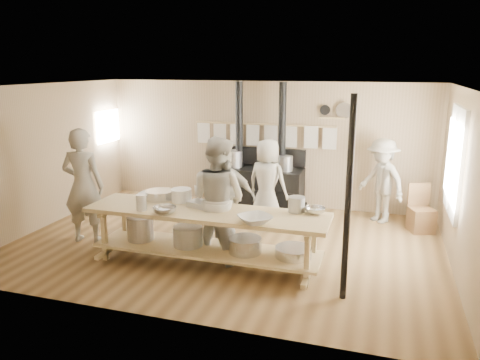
% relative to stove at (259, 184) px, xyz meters
% --- Properties ---
extents(ground, '(7.00, 7.00, 0.00)m').
position_rel_stove_xyz_m(ground, '(0.01, -2.12, -0.52)').
color(ground, brown).
rests_on(ground, ground).
extents(room_shell, '(7.00, 7.00, 7.00)m').
position_rel_stove_xyz_m(room_shell, '(0.01, -2.12, 1.10)').
color(room_shell, tan).
rests_on(room_shell, ground).
extents(window_right, '(0.09, 1.50, 1.65)m').
position_rel_stove_xyz_m(window_right, '(3.48, -1.52, 0.98)').
color(window_right, beige).
rests_on(window_right, ground).
extents(left_opening, '(0.00, 0.90, 0.90)m').
position_rel_stove_xyz_m(left_opening, '(-3.44, -0.12, 1.08)').
color(left_opening, white).
rests_on(left_opening, ground).
extents(stove, '(1.90, 0.75, 2.60)m').
position_rel_stove_xyz_m(stove, '(0.00, 0.00, 0.00)').
color(stove, black).
rests_on(stove, ground).
extents(towel_rail, '(3.00, 0.04, 0.47)m').
position_rel_stove_xyz_m(towel_rail, '(0.01, 0.28, 1.03)').
color(towel_rail, tan).
rests_on(towel_rail, ground).
extents(back_wall_shelf, '(0.63, 0.14, 0.32)m').
position_rel_stove_xyz_m(back_wall_shelf, '(1.47, 0.32, 1.48)').
color(back_wall_shelf, tan).
rests_on(back_wall_shelf, ground).
extents(prep_table, '(3.60, 0.90, 0.85)m').
position_rel_stove_xyz_m(prep_table, '(-0.00, -3.02, -0.00)').
color(prep_table, tan).
rests_on(prep_table, ground).
extents(support_post, '(0.08, 0.08, 2.60)m').
position_rel_stove_xyz_m(support_post, '(2.06, -3.47, 0.78)').
color(support_post, black).
rests_on(support_post, ground).
extents(cook_far_left, '(0.77, 0.57, 1.94)m').
position_rel_stove_xyz_m(cook_far_left, '(-2.29, -2.72, 0.45)').
color(cook_far_left, '#A5A192').
rests_on(cook_far_left, ground).
extents(cook_left, '(1.09, 0.96, 1.91)m').
position_rel_stove_xyz_m(cook_left, '(0.10, -2.74, 0.43)').
color(cook_left, '#A5A192').
rests_on(cook_left, ground).
extents(cook_center, '(0.90, 0.70, 1.62)m').
position_rel_stove_xyz_m(cook_center, '(0.41, -0.93, 0.29)').
color(cook_center, '#A5A192').
rests_on(cook_center, ground).
extents(cook_right, '(1.02, 0.57, 1.64)m').
position_rel_stove_xyz_m(cook_right, '(0.04, -2.21, 0.30)').
color(cook_right, '#A5A192').
rests_on(cook_right, ground).
extents(cook_by_window, '(1.17, 1.14, 1.61)m').
position_rel_stove_xyz_m(cook_by_window, '(2.43, -0.17, 0.28)').
color(cook_by_window, '#A5A192').
rests_on(cook_by_window, ground).
extents(chair, '(0.51, 0.51, 0.86)m').
position_rel_stove_xyz_m(chair, '(3.15, -0.51, -0.27)').
color(chair, brown).
rests_on(chair, ground).
extents(bowl_white_a, '(0.41, 0.41, 0.09)m').
position_rel_stove_xyz_m(bowl_white_a, '(-1.06, -2.69, 0.38)').
color(bowl_white_a, white).
rests_on(bowl_white_a, prep_table).
extents(bowl_steel_a, '(0.47, 0.47, 0.11)m').
position_rel_stove_xyz_m(bowl_steel_a, '(-0.49, -3.35, 0.38)').
color(bowl_steel_a, silver).
rests_on(bowl_steel_a, prep_table).
extents(bowl_white_b, '(0.62, 0.62, 0.11)m').
position_rel_stove_xyz_m(bowl_white_b, '(0.84, -3.35, 0.38)').
color(bowl_white_b, white).
rests_on(bowl_white_b, prep_table).
extents(bowl_steel_b, '(0.32, 0.32, 0.09)m').
position_rel_stove_xyz_m(bowl_steel_b, '(1.56, -2.69, 0.37)').
color(bowl_steel_b, silver).
rests_on(bowl_steel_b, prep_table).
extents(roasting_pan, '(0.45, 0.36, 0.09)m').
position_rel_stove_xyz_m(roasting_pan, '(-0.12, -2.88, 0.37)').
color(roasting_pan, '#B2B2B7').
rests_on(roasting_pan, prep_table).
extents(mixing_bowl_large, '(0.48, 0.48, 0.14)m').
position_rel_stove_xyz_m(mixing_bowl_large, '(-0.91, -2.69, 0.40)').
color(mixing_bowl_large, silver).
rests_on(mixing_bowl_large, prep_table).
extents(bucket_galv, '(0.25, 0.25, 0.22)m').
position_rel_stove_xyz_m(bucket_galv, '(1.28, -2.69, 0.44)').
color(bucket_galv, gray).
rests_on(bucket_galv, prep_table).
extents(deep_bowl_enamel, '(0.38, 0.38, 0.20)m').
position_rel_stove_xyz_m(deep_bowl_enamel, '(-0.53, -2.69, 0.43)').
color(deep_bowl_enamel, white).
rests_on(deep_bowl_enamel, prep_table).
extents(pitcher, '(0.19, 0.19, 0.24)m').
position_rel_stove_xyz_m(pitcher, '(-0.89, -3.29, 0.45)').
color(pitcher, white).
rests_on(pitcher, prep_table).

